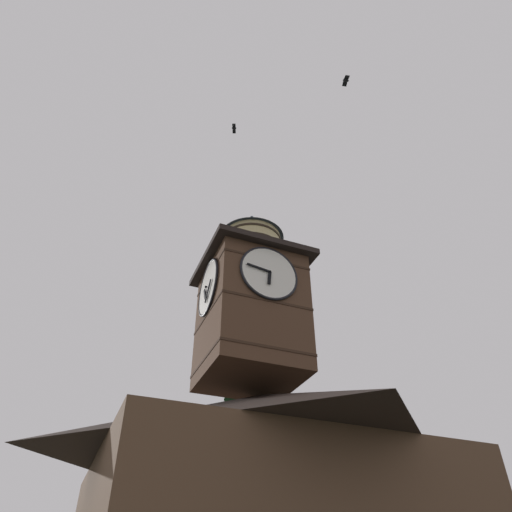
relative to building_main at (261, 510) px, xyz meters
The scene contains 6 objects.
building_main is the anchor object (origin of this frame).
clock_tower 7.57m from the building_main, 51.29° to the left, with size 4.29×4.29×8.02m.
pine_tree_behind 6.89m from the building_main, 103.87° to the right, with size 5.81×5.81×14.33m.
moon 35.27m from the building_main, 121.73° to the right, with size 2.18×2.18×2.18m.
flying_bird_high 17.10m from the building_main, 100.17° to the left, with size 0.30×0.56×0.15m.
flying_bird_low 15.54m from the building_main, 51.04° to the left, with size 0.33×0.56×0.12m.
Camera 1 is at (5.17, 16.22, 1.45)m, focal length 33.34 mm.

